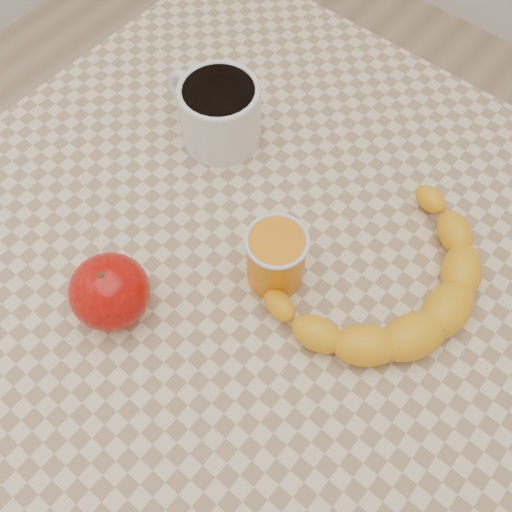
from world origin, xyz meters
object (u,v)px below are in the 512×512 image
Objects in this scene: coffee_mug at (218,111)px; banana at (383,281)px; table at (256,297)px; orange_juice_glass at (276,258)px; apple at (110,292)px.

banana is (0.28, -0.05, -0.02)m from coffee_mug.
table is at bearing -36.55° from coffee_mug.
table is 5.77× the size of coffee_mug.
orange_juice_glass is (0.02, 0.00, 0.13)m from table.
banana is at bearing 26.52° from table.
table is 10.36× the size of orange_juice_glass.
apple reaches higher than banana.
table is 0.20m from apple.
table is 8.62× the size of apple.
coffee_mug is 1.79× the size of orange_juice_glass.
orange_juice_glass is 0.12m from banana.
apple is 0.28m from banana.
orange_juice_glass reaches higher than table.
apple reaches higher than table.
banana is at bearing -10.78° from coffee_mug.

